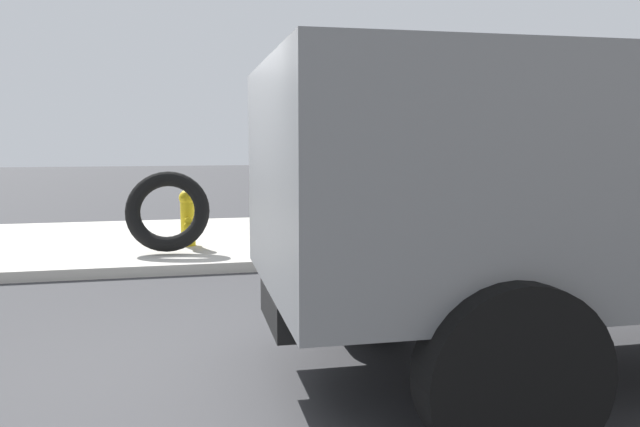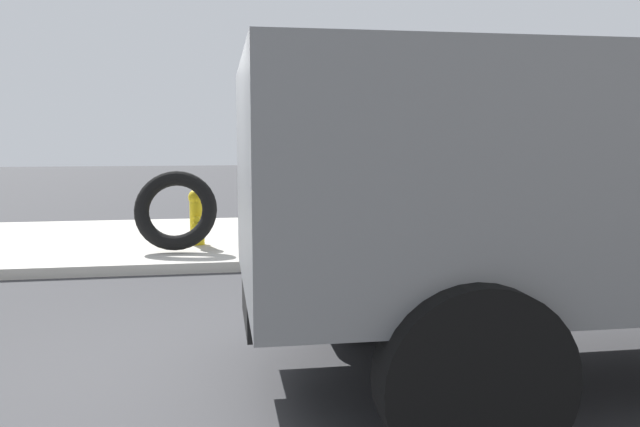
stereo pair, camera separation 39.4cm
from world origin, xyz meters
The scene contains 5 objects.
ground_plane centered at (0.00, 0.00, 0.00)m, with size 80.00×80.00×0.00m, color #38383A.
sidewalk_curb centered at (0.00, 6.50, 0.07)m, with size 36.00×5.00×0.15m, color #BCB7AD.
fire_hydrant centered at (0.06, 5.57, 0.63)m, with size 0.27×0.60×0.90m.
loose_tire centered at (-0.24, 5.06, 0.78)m, with size 1.26×1.26×0.23m, color black.
stop_sign centered at (3.56, 4.39, 1.66)m, with size 0.76×0.08×2.18m.
Camera 2 is at (0.35, -4.74, 1.86)m, focal length 35.37 mm.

